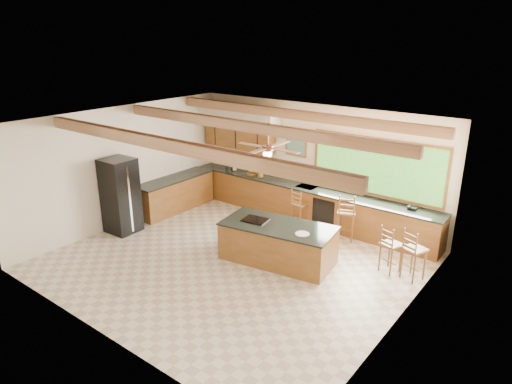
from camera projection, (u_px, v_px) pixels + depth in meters
The scene contains 9 objects.
ground at pixel (234, 261), 9.86m from camera, with size 7.20×7.20×0.00m, color beige.
room_shell at pixel (246, 154), 9.71m from camera, with size 7.27×6.54×3.02m.
counter_run at pixel (272, 201), 12.06m from camera, with size 7.12×3.10×1.27m.
island at pixel (278, 243), 9.74m from camera, with size 2.54×1.49×0.85m.
refrigerator at pixel (120, 196), 11.07m from camera, with size 0.74×0.72×1.85m.
bar_stool_a at pixel (299, 205), 11.40m from camera, with size 0.39×0.39×1.01m.
bar_stool_b at pixel (345, 213), 10.62m from camera, with size 0.55×0.55×1.17m.
bar_stool_c at pixel (390, 246), 9.19m from camera, with size 0.47×0.47×1.03m.
bar_stool_d at pixel (414, 251), 8.90m from camera, with size 0.50×0.50×1.08m.
Camera 1 is at (5.74, -6.70, 4.66)m, focal length 32.00 mm.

